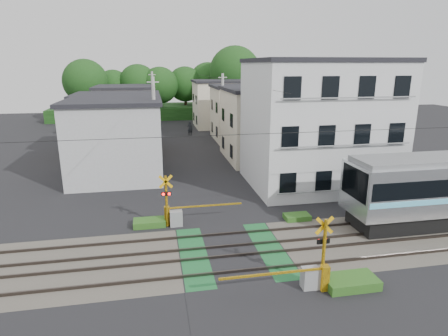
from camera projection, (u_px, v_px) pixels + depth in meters
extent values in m
plane|color=black|center=(232.00, 252.00, 18.37)|extent=(120.00, 120.00, 0.00)
cube|color=#47423A|center=(232.00, 252.00, 18.37)|extent=(120.00, 6.00, 0.00)
cube|color=black|center=(232.00, 252.00, 18.37)|extent=(5.20, 120.00, 0.00)
cube|color=#145126|center=(194.00, 255.00, 18.03)|extent=(1.30, 6.00, 0.00)
cube|color=#145126|center=(269.00, 248.00, 18.71)|extent=(1.30, 6.00, 0.00)
cube|color=#3F3833|center=(241.00, 271.00, 16.55)|extent=(120.00, 0.08, 0.14)
cube|color=#3F3833|center=(234.00, 255.00, 17.88)|extent=(120.00, 0.08, 0.14)
cube|color=#3F3833|center=(230.00, 246.00, 18.83)|extent=(120.00, 0.08, 0.14)
cube|color=#3F3833|center=(225.00, 234.00, 20.15)|extent=(120.00, 0.08, 0.14)
cube|color=black|center=(397.00, 221.00, 21.17)|extent=(2.57, 2.35, 0.64)
cube|color=black|center=(355.00, 183.00, 20.01)|extent=(0.10, 2.58, 1.67)
cylinder|color=#F0AD0C|center=(324.00, 254.00, 15.10)|extent=(0.14, 0.14, 3.00)
cube|color=#F0AD0C|center=(325.00, 226.00, 14.87)|extent=(0.77, 0.05, 0.77)
cube|color=#F0AD0C|center=(325.00, 226.00, 14.87)|extent=(0.77, 0.05, 0.77)
cube|color=black|center=(323.00, 242.00, 15.06)|extent=(0.55, 0.05, 0.20)
sphere|color=#FF0C07|center=(319.00, 241.00, 15.09)|extent=(0.16, 0.16, 0.16)
sphere|color=#FF0C07|center=(326.00, 241.00, 15.14)|extent=(0.16, 0.16, 0.16)
cube|color=gray|center=(310.00, 278.00, 15.29)|extent=(0.70, 0.50, 0.90)
cube|color=#F0AD0C|center=(325.00, 278.00, 15.12)|extent=(0.30, 0.30, 1.10)
cube|color=#F0AD0C|center=(272.00, 274.00, 14.59)|extent=(4.20, 0.08, 0.08)
cylinder|color=#F0AD0C|center=(167.00, 202.00, 20.84)|extent=(0.14, 0.14, 3.00)
cube|color=#F0AD0C|center=(166.00, 182.00, 20.42)|extent=(0.77, 0.05, 0.77)
cube|color=#F0AD0C|center=(166.00, 182.00, 20.42)|extent=(0.77, 0.05, 0.77)
cube|color=black|center=(166.00, 194.00, 20.61)|extent=(0.55, 0.05, 0.20)
sphere|color=#FF0C07|center=(163.00, 194.00, 20.53)|extent=(0.16, 0.16, 0.16)
sphere|color=#FF0C07|center=(169.00, 194.00, 20.58)|extent=(0.16, 0.16, 0.16)
cube|color=gray|center=(176.00, 218.00, 21.21)|extent=(0.70, 0.50, 0.90)
cube|color=#F0AD0C|center=(167.00, 216.00, 21.33)|extent=(0.30, 0.30, 1.10)
cube|color=#F0AD0C|center=(206.00, 206.00, 21.61)|extent=(4.20, 0.08, 0.08)
cube|color=silver|center=(318.00, 126.00, 27.68)|extent=(10.00, 8.00, 9.00)
cube|color=black|center=(323.00, 60.00, 26.43)|extent=(10.20, 8.16, 0.30)
cube|color=black|center=(288.00, 183.00, 24.01)|extent=(1.10, 0.06, 1.40)
cube|color=black|center=(324.00, 181.00, 24.44)|extent=(1.10, 0.06, 1.40)
cube|color=black|center=(358.00, 179.00, 24.88)|extent=(1.10, 0.06, 1.40)
cube|color=black|center=(391.00, 177.00, 25.32)|extent=(1.10, 0.06, 1.40)
cube|color=gray|center=(342.00, 190.00, 24.62)|extent=(9.00, 0.06, 0.08)
cube|color=black|center=(290.00, 138.00, 23.20)|extent=(1.10, 0.06, 1.40)
cube|color=black|center=(327.00, 136.00, 23.64)|extent=(1.10, 0.06, 1.40)
cube|color=black|center=(362.00, 135.00, 24.08)|extent=(1.10, 0.06, 1.40)
cube|color=black|center=(397.00, 134.00, 24.52)|extent=(1.10, 0.06, 1.40)
cube|color=gray|center=(346.00, 145.00, 23.82)|extent=(9.00, 0.06, 0.08)
cube|color=black|center=(293.00, 88.00, 22.40)|extent=(1.10, 0.06, 1.40)
cube|color=black|center=(331.00, 88.00, 22.84)|extent=(1.10, 0.06, 1.40)
cube|color=black|center=(367.00, 87.00, 23.27)|extent=(1.10, 0.06, 1.40)
cube|color=black|center=(402.00, 87.00, 23.71)|extent=(1.10, 0.06, 1.40)
cube|color=gray|center=(350.00, 98.00, 23.01)|extent=(9.00, 0.06, 0.08)
cube|color=#ACAEB2|center=(116.00, 141.00, 29.66)|extent=(7.00, 7.00, 6.00)
cube|color=black|center=(113.00, 101.00, 28.82)|extent=(7.35, 7.35, 0.30)
cube|color=black|center=(163.00, 165.00, 29.09)|extent=(0.06, 1.00, 1.20)
cube|color=black|center=(161.00, 155.00, 32.40)|extent=(0.06, 1.00, 1.20)
cube|color=black|center=(161.00, 130.00, 28.34)|extent=(0.06, 1.00, 1.20)
cube|color=black|center=(160.00, 123.00, 31.65)|extent=(0.06, 1.00, 1.20)
cube|color=beige|center=(263.00, 125.00, 35.76)|extent=(7.00, 8.00, 6.50)
cube|color=black|center=(264.00, 89.00, 34.85)|extent=(7.35, 8.40, 0.30)
cube|color=black|center=(231.00, 151.00, 33.75)|extent=(0.06, 1.00, 1.20)
cube|color=black|center=(223.00, 143.00, 37.54)|extent=(0.06, 1.00, 1.20)
cube|color=black|center=(231.00, 120.00, 33.00)|extent=(0.06, 1.00, 1.20)
cube|color=black|center=(223.00, 115.00, 36.79)|extent=(0.06, 1.00, 1.20)
cube|color=tan|center=(119.00, 125.00, 38.12)|extent=(8.00, 7.00, 5.80)
cube|color=black|center=(117.00, 95.00, 37.30)|extent=(8.40, 7.35, 0.30)
cube|color=black|center=(160.00, 142.00, 37.61)|extent=(0.06, 1.00, 1.20)
cube|color=black|center=(159.00, 136.00, 40.92)|extent=(0.06, 1.00, 1.20)
cube|color=black|center=(159.00, 115.00, 36.86)|extent=(0.06, 1.00, 1.20)
cube|color=black|center=(158.00, 110.00, 40.17)|extent=(0.06, 1.00, 1.20)
cube|color=beige|center=(243.00, 114.00, 45.34)|extent=(7.00, 7.00, 6.20)
cube|color=black|center=(243.00, 86.00, 44.46)|extent=(7.35, 7.35, 0.30)
cube|color=black|center=(217.00, 132.00, 43.53)|extent=(0.06, 1.00, 1.20)
cube|color=black|center=(212.00, 127.00, 46.84)|extent=(0.06, 1.00, 1.20)
cube|color=black|center=(217.00, 108.00, 42.78)|extent=(0.06, 1.00, 1.20)
cube|color=black|center=(212.00, 104.00, 46.09)|extent=(0.06, 1.00, 1.20)
cube|color=#ACAEB2|center=(127.00, 112.00, 47.59)|extent=(7.00, 8.00, 6.00)
cube|color=black|center=(125.00, 87.00, 46.75)|extent=(7.35, 8.40, 0.30)
cube|color=black|center=(156.00, 127.00, 46.79)|extent=(0.06, 1.00, 1.20)
cube|color=black|center=(155.00, 122.00, 50.57)|extent=(0.06, 1.00, 1.20)
cube|color=black|center=(155.00, 104.00, 46.04)|extent=(0.06, 1.00, 1.20)
cube|color=black|center=(154.00, 101.00, 49.82)|extent=(0.06, 1.00, 1.20)
cube|color=beige|center=(222.00, 105.00, 54.65)|extent=(8.00, 7.00, 6.40)
cube|color=black|center=(222.00, 81.00, 53.75)|extent=(8.40, 7.35, 0.30)
cube|color=black|center=(196.00, 120.00, 52.78)|extent=(0.06, 1.00, 1.20)
cube|color=black|center=(194.00, 117.00, 56.10)|extent=(0.06, 1.00, 1.20)
cube|color=black|center=(196.00, 100.00, 52.03)|extent=(0.06, 1.00, 1.20)
cube|color=black|center=(193.00, 98.00, 55.35)|extent=(0.06, 1.00, 1.20)
cube|color=#1A4115|center=(173.00, 111.00, 65.44)|extent=(40.00, 10.00, 2.00)
cylinder|color=#332114|center=(88.00, 107.00, 58.58)|extent=(0.50, 0.50, 4.85)
sphere|color=#1A4115|center=(85.00, 82.00, 57.54)|extent=(6.80, 6.80, 6.80)
cylinder|color=#332114|center=(115.00, 106.00, 63.11)|extent=(0.50, 0.50, 4.03)
sphere|color=#1A4115|center=(114.00, 87.00, 62.25)|extent=(5.64, 5.64, 5.64)
cylinder|color=#332114|center=(140.00, 105.00, 62.91)|extent=(0.50, 0.50, 4.47)
sphere|color=#1A4115|center=(138.00, 83.00, 61.95)|extent=(6.26, 6.26, 6.26)
cylinder|color=#332114|center=(161.00, 106.00, 62.71)|extent=(0.50, 0.50, 4.26)
sphere|color=#1A4115|center=(160.00, 85.00, 61.79)|extent=(5.97, 5.97, 5.97)
cylinder|color=#332114|center=(186.00, 104.00, 65.56)|extent=(0.50, 0.50, 4.28)
sphere|color=#1A4115|center=(185.00, 84.00, 64.64)|extent=(5.99, 5.99, 5.99)
cylinder|color=#332114|center=(208.00, 102.00, 66.94)|extent=(0.50, 0.50, 4.63)
sphere|color=#1A4115|center=(208.00, 81.00, 65.95)|extent=(6.49, 6.49, 6.49)
cylinder|color=#332114|center=(234.00, 101.00, 61.95)|extent=(0.50, 0.50, 5.91)
sphere|color=#1A4115|center=(235.00, 72.00, 60.68)|extent=(8.27, 8.27, 8.27)
cylinder|color=#332114|center=(254.00, 102.00, 68.40)|extent=(0.50, 0.50, 4.33)
sphere|color=#1A4115|center=(255.00, 83.00, 67.47)|extent=(6.06, 6.06, 6.06)
cube|color=black|center=(343.00, 131.00, 19.08)|extent=(60.00, 0.02, 0.02)
cylinder|color=#A5A5A0|center=(155.00, 130.00, 29.00)|extent=(0.26, 0.26, 8.00)
cube|color=#A5A5A0|center=(153.00, 82.00, 28.03)|extent=(0.90, 0.08, 0.08)
cylinder|color=#A5A5A0|center=(223.00, 113.00, 38.77)|extent=(0.26, 0.26, 8.00)
cube|color=#A5A5A0|center=(223.00, 77.00, 37.81)|extent=(0.90, 0.08, 0.08)
cylinder|color=#A5A5A0|center=(153.00, 103.00, 48.88)|extent=(0.26, 0.26, 8.00)
cube|color=#A5A5A0|center=(152.00, 75.00, 47.92)|extent=(0.90, 0.08, 0.08)
cube|color=black|center=(152.00, 79.00, 38.03)|extent=(0.02, 42.00, 0.02)
cube|color=black|center=(220.00, 79.00, 39.28)|extent=(0.02, 42.00, 0.02)
imported|color=#202328|center=(190.00, 128.00, 48.20)|extent=(0.74, 0.58, 1.81)
cube|color=#2D5E1E|center=(350.00, 282.00, 15.47)|extent=(2.20, 1.20, 0.40)
cube|color=#2D5E1E|center=(150.00, 223.00, 21.30)|extent=(1.80, 1.00, 0.36)
cube|color=#2D5E1E|center=(297.00, 217.00, 22.18)|extent=(1.50, 0.90, 0.30)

